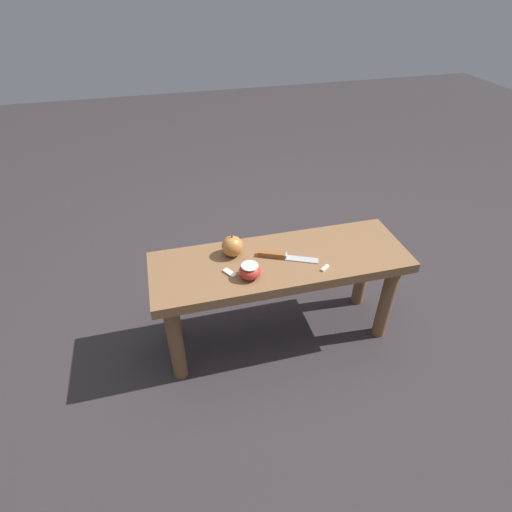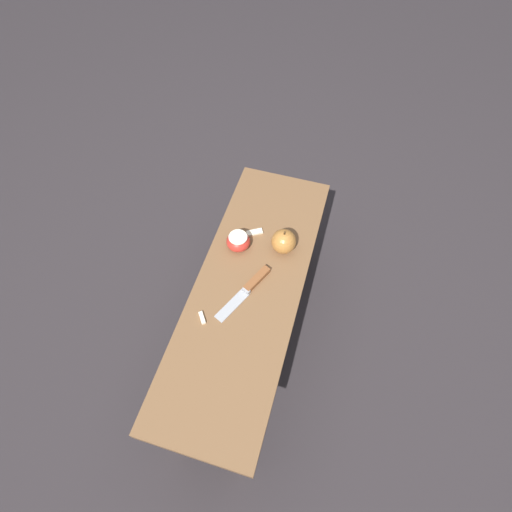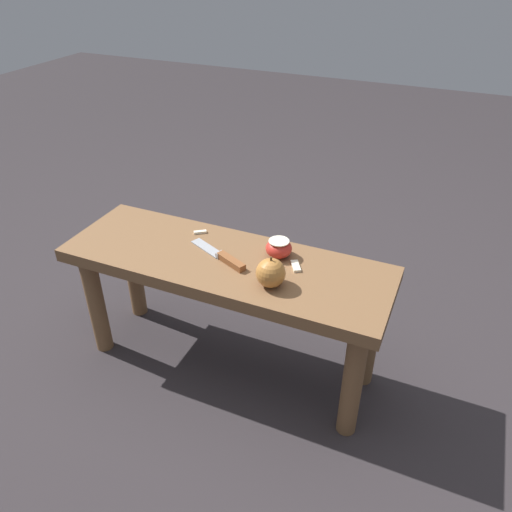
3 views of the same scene
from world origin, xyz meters
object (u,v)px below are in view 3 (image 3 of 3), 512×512
(knife, at_px, (225,258))
(apple_cut, at_px, (279,248))
(wooden_bench, at_px, (226,280))
(apple_whole, at_px, (271,273))

(knife, relative_size, apple_cut, 2.81)
(wooden_bench, height_order, apple_cut, apple_cut)
(knife, distance_m, apple_whole, 0.19)
(wooden_bench, bearing_deg, knife, 114.89)
(knife, bearing_deg, apple_cut, -123.90)
(wooden_bench, distance_m, knife, 0.09)
(knife, xyz_separation_m, apple_whole, (-0.17, 0.06, 0.03))
(wooden_bench, height_order, knife, knife)
(knife, xyz_separation_m, apple_cut, (-0.14, -0.08, 0.02))
(wooden_bench, xyz_separation_m, knife, (-0.00, 0.01, 0.09))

